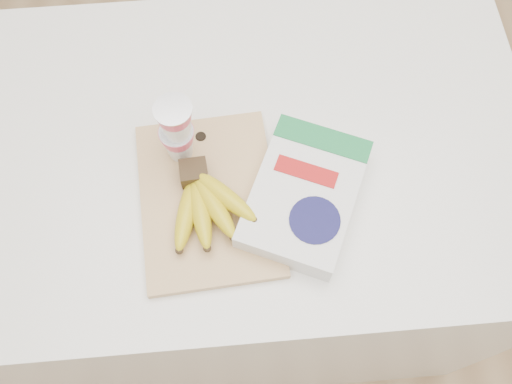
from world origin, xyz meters
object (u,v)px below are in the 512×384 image
at_px(yogurt_stack, 177,130).
at_px(cereal_box, 304,195).
at_px(cutting_board, 209,199).
at_px(bananas, 205,203).
at_px(table, 250,224).

bearing_deg(yogurt_stack, cereal_box, -27.11).
relative_size(cutting_board, bananas, 1.90).
bearing_deg(cutting_board, cereal_box, -8.93).
height_order(table, yogurt_stack, yogurt_stack).
bearing_deg(table, bananas, -122.38).
bearing_deg(table, yogurt_stack, -171.64).
bearing_deg(table, cutting_board, -125.65).
relative_size(table, cereal_box, 3.63).
bearing_deg(cutting_board, table, 50.74).
distance_m(bananas, cereal_box, 0.17).
relative_size(bananas, yogurt_stack, 1.14).
relative_size(yogurt_stack, cereal_box, 0.50).
xyz_separation_m(bananas, cereal_box, (0.17, 0.01, -0.01)).
height_order(table, cutting_board, cutting_board).
height_order(yogurt_stack, cereal_box, yogurt_stack).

